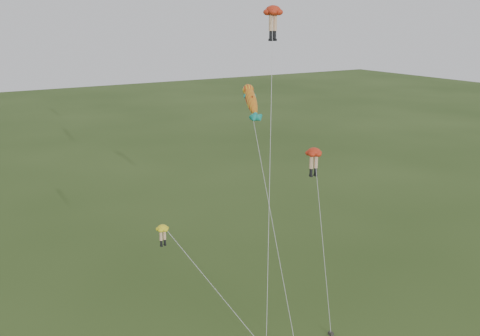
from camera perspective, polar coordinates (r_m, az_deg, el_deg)
ground at (r=39.74m, az=4.49°, el=-17.34°), size 300.00×300.00×0.00m
legs_kite_red_high at (r=42.26m, az=3.54°, el=15.75°), size 7.86×10.74×22.60m
legs_kite_red_mid at (r=41.29m, az=7.92°, el=1.16°), size 3.60×6.87×12.10m
legs_kite_yellow at (r=35.61m, az=-7.55°, el=-7.37°), size 5.34×7.56×8.59m
fish_kite at (r=40.38m, az=1.20°, el=7.19°), size 3.61×11.74×17.09m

